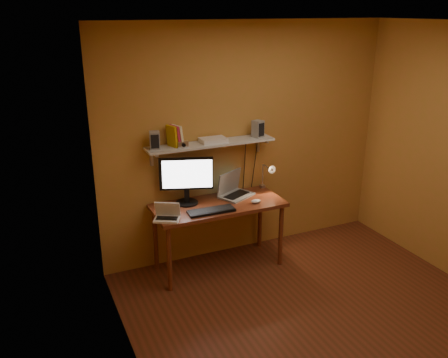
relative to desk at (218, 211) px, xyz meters
name	(u,v)px	position (x,y,z in m)	size (l,w,h in m)	color
room	(334,188)	(0.49, -1.28, 0.64)	(3.44, 3.24, 2.64)	maroon
desk	(218,211)	(0.00, 0.00, 0.00)	(1.40, 0.60, 0.75)	brown
wall_shelf	(211,144)	(0.00, 0.19, 0.69)	(1.40, 0.25, 0.21)	silver
monitor	(186,178)	(-0.30, 0.14, 0.37)	(0.54, 0.30, 0.51)	black
laptop	(233,189)	(0.24, 0.15, 0.16)	(0.44, 0.40, 0.27)	gray
netbook	(167,214)	(-0.61, -0.15, 0.14)	(0.30, 0.27, 0.18)	white
keyboard	(211,211)	(-0.15, -0.17, 0.10)	(0.48, 0.16, 0.03)	black
mouse	(256,201)	(0.37, -0.14, 0.11)	(0.11, 0.07, 0.04)	white
desk_lamp	(268,173)	(0.66, 0.13, 0.29)	(0.09, 0.23, 0.38)	silver
speaker_left	(155,140)	(-0.60, 0.20, 0.80)	(0.10, 0.10, 0.18)	gray
speaker_right	(258,129)	(0.55, 0.19, 0.80)	(0.10, 0.10, 0.18)	gray
books	(175,136)	(-0.39, 0.20, 0.82)	(0.16, 0.16, 0.22)	#BA930D
shelf_camera	(183,145)	(-0.33, 0.12, 0.74)	(0.11, 0.05, 0.06)	silver
router	(213,140)	(0.03, 0.19, 0.73)	(0.27, 0.18, 0.05)	white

